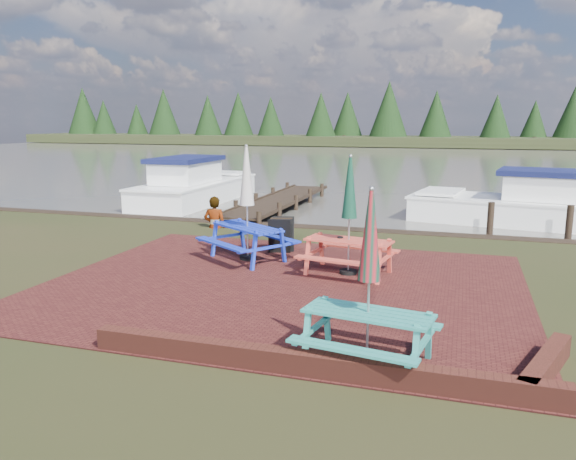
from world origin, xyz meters
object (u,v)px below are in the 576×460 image
at_px(boat_near, 531,207).
at_px(person, 214,197).
at_px(picnic_table_blue, 247,221).
at_px(chalkboard, 281,235).
at_px(picnic_table_teal, 368,304).
at_px(boat_jetty, 194,188).
at_px(jetty, 278,201).
at_px(picnic_table_red, 349,234).

height_order(boat_near, person, person).
bearing_deg(picnic_table_blue, person, 159.27).
relative_size(picnic_table_blue, chalkboard, 3.03).
xyz_separation_m(chalkboard, boat_near, (6.21, 6.91, -0.05)).
height_order(picnic_table_teal, boat_jetty, picnic_table_teal).
bearing_deg(boat_jetty, boat_near, -5.57).
height_order(jetty, person, person).
bearing_deg(picnic_table_red, boat_jetty, 140.06).
distance_m(picnic_table_red, boat_near, 9.38).
distance_m(jetty, person, 5.31).
height_order(picnic_table_red, boat_near, picnic_table_red).
xyz_separation_m(picnic_table_teal, picnic_table_blue, (-3.52, 4.70, 0.10)).
bearing_deg(boat_jetty, chalkboard, -51.79).
xyz_separation_m(boat_jetty, boat_near, (12.60, -1.27, -0.04)).
bearing_deg(picnic_table_red, jetty, 125.67).
bearing_deg(person, boat_near, -160.27).
bearing_deg(boat_jetty, picnic_table_red, -48.94).
relative_size(picnic_table_teal, jetty, 0.25).
distance_m(boat_jetty, boat_near, 12.67).
bearing_deg(picnic_table_teal, picnic_table_red, 113.87).
xyz_separation_m(picnic_table_teal, picnic_table_red, (-1.08, 4.15, 0.05)).
xyz_separation_m(boat_near, person, (-9.07, -4.45, 0.54)).
xyz_separation_m(picnic_table_red, jetty, (-4.54, 9.12, -0.74)).
xyz_separation_m(jetty, boat_near, (8.84, -0.79, 0.27)).
bearing_deg(person, picnic_table_red, 134.51).
xyz_separation_m(chalkboard, person, (-2.86, 2.45, 0.49)).
distance_m(picnic_table_blue, jetty, 8.87).
bearing_deg(person, picnic_table_blue, 118.74).
height_order(picnic_table_blue, chalkboard, picnic_table_blue).
distance_m(picnic_table_teal, person, 9.94).
height_order(picnic_table_red, boat_jetty, picnic_table_red).
bearing_deg(picnic_table_teal, person, 135.39).
distance_m(picnic_table_red, boat_jetty, 12.71).
bearing_deg(person, boat_jetty, -64.75).
bearing_deg(person, jetty, -98.97).
bearing_deg(chalkboard, picnic_table_teal, -76.60).
distance_m(picnic_table_blue, boat_jetty, 10.81).
relative_size(picnic_table_red, boat_jetty, 0.34).
bearing_deg(jetty, boat_jetty, 172.73).
xyz_separation_m(picnic_table_red, boat_near, (4.29, 8.33, -0.46)).
distance_m(picnic_table_teal, boat_near, 12.90).
xyz_separation_m(chalkboard, boat_jetty, (-6.40, 8.18, -0.02)).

